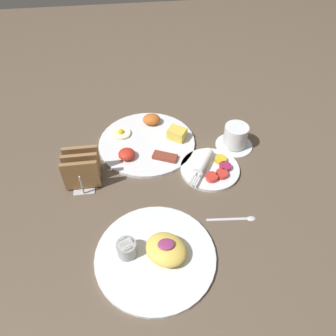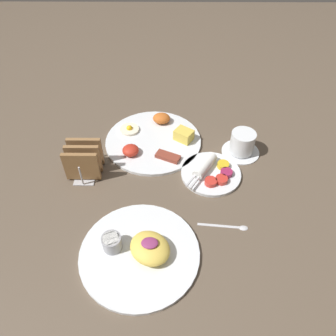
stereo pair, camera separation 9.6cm
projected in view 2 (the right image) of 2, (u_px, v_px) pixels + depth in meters
The scene contains 7 objects.
ground_plane at pixel (151, 188), 0.95m from camera, with size 3.00×3.00×0.00m, color brown.
plate_breakfast at pixel (155, 139), 1.08m from camera, with size 0.32×0.32×0.05m.
plate_condiments at pixel (211, 172), 0.98m from camera, with size 0.18×0.18×0.04m.
plate_foreground at pixel (140, 251), 0.79m from camera, with size 0.29×0.29×0.06m.
toast_rack at pixel (84, 160), 0.96m from camera, with size 0.10×0.12×0.10m.
coffee_cup at pixel (242, 144), 1.03m from camera, with size 0.12×0.12×0.08m.
teaspoon at pixel (231, 226), 0.85m from camera, with size 0.13×0.02×0.01m.
Camera 2 is at (0.05, -0.62, 0.72)m, focal length 35.00 mm.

